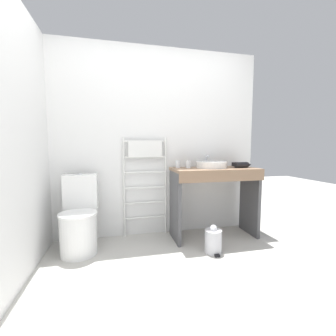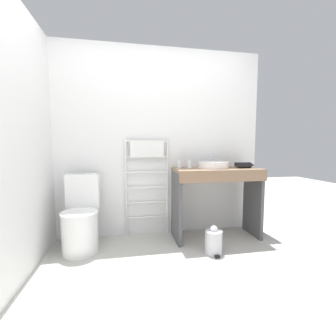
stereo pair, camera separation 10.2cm
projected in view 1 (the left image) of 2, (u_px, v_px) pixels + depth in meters
ground_plane at (190, 307)px, 1.60m from camera, size 12.00×12.00×0.00m
wall_back at (155, 143)px, 2.93m from camera, size 2.76×0.12×2.39m
wall_side at (15, 140)px, 1.89m from camera, size 0.12×2.12×2.39m
toilet at (79, 222)px, 2.43m from camera, size 0.39×0.52×0.84m
towel_radiator at (145, 165)px, 2.83m from camera, size 0.56×0.06×1.26m
vanity_counter at (215, 190)px, 2.80m from camera, size 1.05×0.50×0.88m
sink_basin at (211, 164)px, 2.81m from camera, size 0.38×0.38×0.08m
faucet at (206, 159)px, 2.97m from camera, size 0.02×0.10×0.15m
cup_near_wall at (178, 164)px, 2.82m from camera, size 0.06×0.06×0.10m
cup_near_edge at (188, 164)px, 2.79m from camera, size 0.06×0.06×0.09m
hair_dryer at (242, 165)px, 2.82m from camera, size 0.22×0.18×0.07m
trash_bin at (213, 240)px, 2.42m from camera, size 0.18×0.22×0.30m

